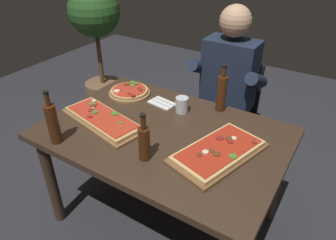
{
  "coord_description": "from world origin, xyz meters",
  "views": [
    {
      "loc": [
        0.83,
        -1.26,
        1.76
      ],
      "look_at": [
        0.0,
        0.05,
        0.79
      ],
      "focal_mm": 33.18,
      "sensor_mm": 36.0,
      "label": 1
    }
  ],
  "objects_px": {
    "oil_bottle_amber": "(222,92)",
    "vinegar_bottle_green": "(144,142)",
    "pizza_rectangular_front": "(102,119)",
    "pizza_round_far": "(129,92)",
    "potted_plant_corner": "(97,38)",
    "pizza_rectangular_left": "(219,151)",
    "wine_bottle_dark": "(53,123)",
    "seated_diner": "(226,87)",
    "tumbler_near_camera": "(182,105)",
    "dining_table": "(164,144)",
    "diner_chair": "(229,110)"
  },
  "relations": [
    {
      "from": "pizza_rectangular_front",
      "to": "vinegar_bottle_green",
      "type": "xyz_separation_m",
      "value": [
        0.43,
        -0.15,
        0.08
      ]
    },
    {
      "from": "wine_bottle_dark",
      "to": "tumbler_near_camera",
      "type": "height_order",
      "value": "wine_bottle_dark"
    },
    {
      "from": "dining_table",
      "to": "seated_diner",
      "type": "xyz_separation_m",
      "value": [
        0.08,
        0.74,
        0.1
      ]
    },
    {
      "from": "diner_chair",
      "to": "seated_diner",
      "type": "xyz_separation_m",
      "value": [
        -0.0,
        -0.12,
        0.26
      ]
    },
    {
      "from": "dining_table",
      "to": "tumbler_near_camera",
      "type": "distance_m",
      "value": 0.29
    },
    {
      "from": "diner_chair",
      "to": "potted_plant_corner",
      "type": "height_order",
      "value": "potted_plant_corner"
    },
    {
      "from": "pizza_rectangular_front",
      "to": "pizza_rectangular_left",
      "type": "distance_m",
      "value": 0.74
    },
    {
      "from": "wine_bottle_dark",
      "to": "oil_bottle_amber",
      "type": "relative_size",
      "value": 1.01
    },
    {
      "from": "pizza_rectangular_left",
      "to": "diner_chair",
      "type": "distance_m",
      "value": 0.97
    },
    {
      "from": "dining_table",
      "to": "potted_plant_corner",
      "type": "relative_size",
      "value": 1.05
    },
    {
      "from": "vinegar_bottle_green",
      "to": "diner_chair",
      "type": "distance_m",
      "value": 1.17
    },
    {
      "from": "oil_bottle_amber",
      "to": "vinegar_bottle_green",
      "type": "distance_m",
      "value": 0.68
    },
    {
      "from": "pizza_rectangular_front",
      "to": "potted_plant_corner",
      "type": "height_order",
      "value": "potted_plant_corner"
    },
    {
      "from": "dining_table",
      "to": "pizza_rectangular_left",
      "type": "height_order",
      "value": "pizza_rectangular_left"
    },
    {
      "from": "potted_plant_corner",
      "to": "pizza_rectangular_left",
      "type": "bearing_deg",
      "value": -28.74
    },
    {
      "from": "wine_bottle_dark",
      "to": "vinegar_bottle_green",
      "type": "xyz_separation_m",
      "value": [
        0.5,
        0.14,
        -0.02
      ]
    },
    {
      "from": "potted_plant_corner",
      "to": "seated_diner",
      "type": "bearing_deg",
      "value": -7.65
    },
    {
      "from": "oil_bottle_amber",
      "to": "potted_plant_corner",
      "type": "relative_size",
      "value": 0.23
    },
    {
      "from": "pizza_rectangular_front",
      "to": "tumbler_near_camera",
      "type": "distance_m",
      "value": 0.51
    },
    {
      "from": "pizza_rectangular_left",
      "to": "wine_bottle_dark",
      "type": "relative_size",
      "value": 1.86
    },
    {
      "from": "potted_plant_corner",
      "to": "pizza_round_far",
      "type": "bearing_deg",
      "value": -35.71
    },
    {
      "from": "pizza_rectangular_left",
      "to": "oil_bottle_amber",
      "type": "distance_m",
      "value": 0.49
    },
    {
      "from": "tumbler_near_camera",
      "to": "pizza_rectangular_left",
      "type": "bearing_deg",
      "value": -36.12
    },
    {
      "from": "pizza_rectangular_front",
      "to": "pizza_rectangular_left",
      "type": "relative_size",
      "value": 1.05
    },
    {
      "from": "pizza_round_far",
      "to": "vinegar_bottle_green",
      "type": "xyz_separation_m",
      "value": [
        0.52,
        -0.53,
        0.08
      ]
    },
    {
      "from": "wine_bottle_dark",
      "to": "seated_diner",
      "type": "relative_size",
      "value": 0.24
    },
    {
      "from": "pizza_round_far",
      "to": "tumbler_near_camera",
      "type": "relative_size",
      "value": 2.91
    },
    {
      "from": "seated_diner",
      "to": "pizza_rectangular_left",
      "type": "bearing_deg",
      "value": -69.43
    },
    {
      "from": "seated_diner",
      "to": "tumbler_near_camera",
      "type": "bearing_deg",
      "value": -101.76
    },
    {
      "from": "oil_bottle_amber",
      "to": "tumbler_near_camera",
      "type": "relative_size",
      "value": 3.06
    },
    {
      "from": "dining_table",
      "to": "oil_bottle_amber",
      "type": "relative_size",
      "value": 4.51
    },
    {
      "from": "dining_table",
      "to": "potted_plant_corner",
      "type": "distance_m",
      "value": 1.68
    },
    {
      "from": "seated_diner",
      "to": "potted_plant_corner",
      "type": "bearing_deg",
      "value": 172.35
    },
    {
      "from": "pizza_rectangular_left",
      "to": "potted_plant_corner",
      "type": "relative_size",
      "value": 0.44
    },
    {
      "from": "pizza_rectangular_front",
      "to": "seated_diner",
      "type": "height_order",
      "value": "seated_diner"
    },
    {
      "from": "pizza_rectangular_left",
      "to": "vinegar_bottle_green",
      "type": "distance_m",
      "value": 0.4
    },
    {
      "from": "oil_bottle_amber",
      "to": "pizza_rectangular_left",
      "type": "bearing_deg",
      "value": -66.69
    },
    {
      "from": "dining_table",
      "to": "pizza_rectangular_left",
      "type": "bearing_deg",
      "value": -4.71
    },
    {
      "from": "wine_bottle_dark",
      "to": "oil_bottle_amber",
      "type": "height_order",
      "value": "wine_bottle_dark"
    },
    {
      "from": "wine_bottle_dark",
      "to": "tumbler_near_camera",
      "type": "bearing_deg",
      "value": 57.33
    },
    {
      "from": "wine_bottle_dark",
      "to": "potted_plant_corner",
      "type": "relative_size",
      "value": 0.24
    },
    {
      "from": "pizza_rectangular_front",
      "to": "pizza_round_far",
      "type": "distance_m",
      "value": 0.39
    },
    {
      "from": "pizza_rectangular_left",
      "to": "oil_bottle_amber",
      "type": "height_order",
      "value": "oil_bottle_amber"
    },
    {
      "from": "pizza_rectangular_front",
      "to": "tumbler_near_camera",
      "type": "xyz_separation_m",
      "value": [
        0.35,
        0.37,
        0.03
      ]
    },
    {
      "from": "pizza_rectangular_front",
      "to": "oil_bottle_amber",
      "type": "distance_m",
      "value": 0.76
    },
    {
      "from": "pizza_rectangular_front",
      "to": "pizza_rectangular_left",
      "type": "bearing_deg",
      "value": 6.6
    },
    {
      "from": "pizza_rectangular_front",
      "to": "pizza_round_far",
      "type": "xyz_separation_m",
      "value": [
        -0.09,
        0.38,
        0.0
      ]
    },
    {
      "from": "vinegar_bottle_green",
      "to": "seated_diner",
      "type": "xyz_separation_m",
      "value": [
        0.02,
        1.0,
        -0.1
      ]
    },
    {
      "from": "pizza_rectangular_left",
      "to": "oil_bottle_amber",
      "type": "xyz_separation_m",
      "value": [
        -0.19,
        0.44,
        0.11
      ]
    },
    {
      "from": "diner_chair",
      "to": "pizza_rectangular_left",
      "type": "bearing_deg",
      "value": -72.03
    }
  ]
}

